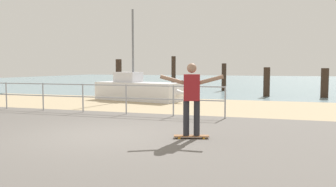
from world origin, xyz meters
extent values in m
cube|color=#605B56|center=(0.00, -1.00, 0.00)|extent=(24.00, 10.00, 0.04)
cube|color=tan|center=(0.00, 7.00, 0.00)|extent=(24.00, 6.00, 0.04)
cube|color=#75939E|center=(0.00, 35.00, 0.00)|extent=(72.00, 50.00, 0.04)
cylinder|color=#9EA0A5|center=(-6.06, 3.60, 0.53)|extent=(0.05, 0.05, 1.05)
cylinder|color=#9EA0A5|center=(-4.35, 3.60, 0.53)|extent=(0.05, 0.05, 1.05)
cylinder|color=#9EA0A5|center=(-2.64, 3.60, 0.53)|extent=(0.05, 0.05, 1.05)
cylinder|color=#9EA0A5|center=(-0.93, 3.60, 0.53)|extent=(0.05, 0.05, 1.05)
cylinder|color=#9EA0A5|center=(0.78, 3.60, 0.53)|extent=(0.05, 0.05, 1.05)
cylinder|color=#9EA0A5|center=(2.49, 3.60, 0.53)|extent=(0.05, 0.05, 1.05)
cylinder|color=#9EA0A5|center=(-2.64, 3.60, 1.02)|extent=(10.26, 0.04, 0.04)
cylinder|color=#9EA0A5|center=(-2.64, 3.60, 0.58)|extent=(10.26, 0.04, 0.04)
cube|color=silver|center=(-2.49, 8.39, 0.45)|extent=(4.60, 2.37, 0.90)
cone|color=silver|center=(-0.35, 7.88, 0.45)|extent=(1.25, 1.00, 0.77)
cylinder|color=slate|center=(-2.78, 8.46, 2.68)|extent=(0.10, 0.10, 3.56)
cube|color=silver|center=(-3.08, 8.52, 1.15)|extent=(1.37, 1.15, 0.50)
cube|color=brown|center=(2.21, 0.32, 0.07)|extent=(0.82, 0.42, 0.02)
cylinder|color=orange|center=(2.45, 0.47, 0.03)|extent=(0.07, 0.05, 0.06)
cylinder|color=orange|center=(2.50, 0.32, 0.03)|extent=(0.07, 0.05, 0.06)
cylinder|color=orange|center=(1.92, 0.31, 0.03)|extent=(0.07, 0.05, 0.06)
cylinder|color=orange|center=(1.96, 0.16, 0.03)|extent=(0.07, 0.05, 0.06)
cylinder|color=#26262B|center=(2.32, 0.35, 0.48)|extent=(0.14, 0.14, 0.80)
cylinder|color=#26262B|center=(2.09, 0.28, 0.48)|extent=(0.14, 0.14, 0.80)
cube|color=maroon|center=(2.21, 0.32, 1.18)|extent=(0.40, 0.29, 0.60)
sphere|color=#9E755B|center=(2.21, 0.32, 1.62)|extent=(0.22, 0.22, 0.22)
cylinder|color=#9E755B|center=(2.63, 0.44, 1.36)|extent=(0.56, 0.24, 0.23)
cylinder|color=#9E755B|center=(1.78, 0.19, 1.36)|extent=(0.56, 0.24, 0.23)
cylinder|color=#332319|center=(-5.48, 12.40, 1.07)|extent=(0.37, 0.37, 2.14)
cylinder|color=#332319|center=(-2.50, 14.43, 1.18)|extent=(0.28, 0.28, 2.35)
cylinder|color=#332319|center=(0.47, 16.62, 0.95)|extent=(0.32, 0.32, 1.90)
cylinder|color=#332319|center=(3.45, 12.56, 0.82)|extent=(0.35, 0.35, 1.64)
cylinder|color=#332319|center=(6.43, 12.82, 0.80)|extent=(0.40, 0.40, 1.59)
camera|label=1|loc=(4.08, -7.28, 1.65)|focal=36.92mm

